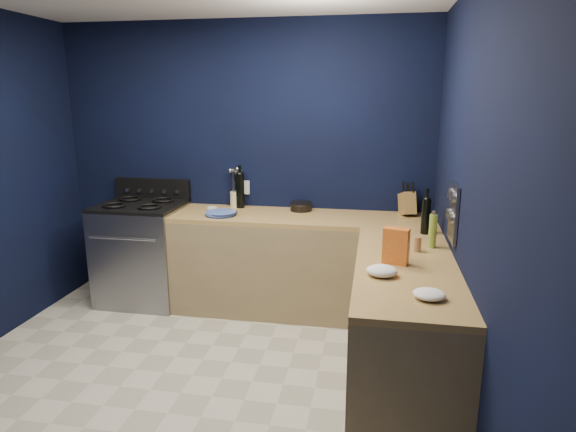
% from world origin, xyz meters
% --- Properties ---
extents(floor, '(3.50, 3.50, 0.02)m').
position_xyz_m(floor, '(0.00, 0.00, -0.01)').
color(floor, '#AEAA98').
rests_on(floor, ground).
extents(wall_back, '(3.50, 0.02, 2.60)m').
position_xyz_m(wall_back, '(0.00, 1.76, 1.30)').
color(wall_back, black).
rests_on(wall_back, ground).
extents(wall_right, '(0.02, 3.50, 2.60)m').
position_xyz_m(wall_right, '(1.76, 0.00, 1.30)').
color(wall_right, black).
rests_on(wall_right, ground).
extents(cab_back, '(2.30, 0.63, 0.86)m').
position_xyz_m(cab_back, '(0.60, 1.44, 0.43)').
color(cab_back, olive).
rests_on(cab_back, floor).
extents(top_back, '(2.30, 0.63, 0.04)m').
position_xyz_m(top_back, '(0.60, 1.44, 0.88)').
color(top_back, brown).
rests_on(top_back, cab_back).
extents(cab_right, '(0.63, 1.67, 0.86)m').
position_xyz_m(cab_right, '(1.44, 0.29, 0.43)').
color(cab_right, olive).
rests_on(cab_right, floor).
extents(top_right, '(0.63, 1.67, 0.04)m').
position_xyz_m(top_right, '(1.44, 0.29, 0.88)').
color(top_right, brown).
rests_on(top_right, cab_right).
extents(gas_range, '(0.76, 0.66, 0.92)m').
position_xyz_m(gas_range, '(-0.93, 1.42, 0.46)').
color(gas_range, gray).
rests_on(gas_range, floor).
extents(oven_door, '(0.59, 0.02, 0.42)m').
position_xyz_m(oven_door, '(-0.93, 1.10, 0.45)').
color(oven_door, black).
rests_on(oven_door, gas_range).
extents(cooktop, '(0.76, 0.66, 0.03)m').
position_xyz_m(cooktop, '(-0.93, 1.42, 0.94)').
color(cooktop, black).
rests_on(cooktop, gas_range).
extents(backguard, '(0.76, 0.06, 0.20)m').
position_xyz_m(backguard, '(-0.93, 1.72, 1.04)').
color(backguard, black).
rests_on(backguard, gas_range).
extents(spice_panel, '(0.02, 0.28, 0.38)m').
position_xyz_m(spice_panel, '(1.74, 0.55, 1.18)').
color(spice_panel, gray).
rests_on(spice_panel, wall_right).
extents(wall_outlet, '(0.09, 0.02, 0.13)m').
position_xyz_m(wall_outlet, '(0.00, 1.74, 1.08)').
color(wall_outlet, white).
rests_on(wall_outlet, wall_back).
extents(plate_stack, '(0.35, 0.35, 0.03)m').
position_xyz_m(plate_stack, '(-0.11, 1.32, 0.92)').
color(plate_stack, '#335DAE').
rests_on(plate_stack, top_back).
extents(ramekin, '(0.10, 0.10, 0.03)m').
position_xyz_m(ramekin, '(-0.25, 1.48, 0.92)').
color(ramekin, white).
rests_on(ramekin, top_back).
extents(utensil_crock, '(0.12, 0.12, 0.14)m').
position_xyz_m(utensil_crock, '(-0.07, 1.69, 0.97)').
color(utensil_crock, '#EAEBBF').
rests_on(utensil_crock, top_back).
extents(wine_bottle_back, '(0.09, 0.09, 0.32)m').
position_xyz_m(wine_bottle_back, '(-0.02, 1.65, 1.06)').
color(wine_bottle_back, black).
rests_on(wine_bottle_back, top_back).
extents(lemon_basket, '(0.21, 0.21, 0.08)m').
position_xyz_m(lemon_basket, '(0.56, 1.63, 0.94)').
color(lemon_basket, black).
rests_on(lemon_basket, top_back).
extents(knife_block, '(0.16, 0.25, 0.24)m').
position_xyz_m(knife_block, '(1.51, 1.63, 1.00)').
color(knife_block, brown).
rests_on(knife_block, top_back).
extents(wine_bottle_right, '(0.08, 0.08, 0.27)m').
position_xyz_m(wine_bottle_right, '(1.61, 1.03, 1.04)').
color(wine_bottle_right, black).
rests_on(wine_bottle_right, top_right).
extents(oil_bottle, '(0.06, 0.06, 0.24)m').
position_xyz_m(oil_bottle, '(1.63, 0.67, 1.02)').
color(oil_bottle, olive).
rests_on(oil_bottle, top_right).
extents(spice_jar_near, '(0.06, 0.06, 0.10)m').
position_xyz_m(spice_jar_near, '(1.52, 0.56, 0.95)').
color(spice_jar_near, olive).
rests_on(spice_jar_near, top_right).
extents(spice_jar_far, '(0.05, 0.05, 0.09)m').
position_xyz_m(spice_jar_far, '(1.39, 0.52, 0.94)').
color(spice_jar_far, olive).
rests_on(spice_jar_far, top_right).
extents(crouton_bag, '(0.17, 0.11, 0.23)m').
position_xyz_m(crouton_bag, '(1.36, 0.28, 1.01)').
color(crouton_bag, red).
rests_on(crouton_bag, top_right).
extents(towel_front, '(0.23, 0.21, 0.06)m').
position_xyz_m(towel_front, '(1.28, 0.04, 0.93)').
color(towel_front, white).
rests_on(towel_front, top_right).
extents(towel_end, '(0.17, 0.16, 0.05)m').
position_xyz_m(towel_end, '(1.52, -0.26, 0.93)').
color(towel_end, white).
rests_on(towel_end, top_right).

